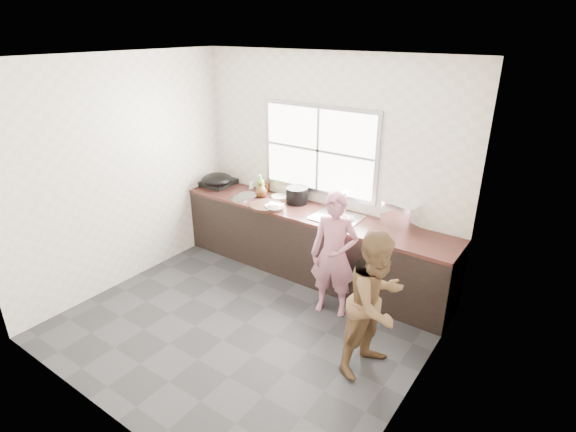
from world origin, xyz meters
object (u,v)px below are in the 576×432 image
Objects in this scene: woman at (334,259)px; black_pot at (297,195)px; bowl_mince at (275,208)px; bottle_brown_short at (261,190)px; dish_rack at (401,214)px; pot_lid_left at (239,199)px; burner at (217,182)px; glass_jar at (251,185)px; bowl_held at (348,218)px; plate_food at (280,197)px; bottle_brown_tall at (265,186)px; pot_lid_right at (248,195)px; cutting_board at (266,206)px; bottle_green at (261,185)px; person_side at (376,303)px; bowl_crabs at (338,220)px; wok at (217,179)px.

woman is 1.22m from black_pot.
bottle_brown_short is (-0.42, 0.25, 0.07)m from bowl_mince.
pot_lid_left is (-2.05, -0.41, -0.13)m from dish_rack.
bowl_mince is (-1.04, 0.34, 0.24)m from woman.
black_pot is 0.63× the size of burner.
burner is (-0.51, -0.14, -0.01)m from glass_jar.
pot_lid_left is at bearing -172.74° from bowl_held.
bottle_brown_short reaches higher than plate_food.
black_pot is 1.62× the size of bottle_brown_tall.
bottle_brown_tall is 0.77m from burner.
pot_lid_right is (0.01, 0.16, 0.00)m from pot_lid_left.
cutting_board is at bearing 180.00° from bowl_mince.
dish_rack is at bearing 6.99° from pot_lid_right.
bowl_held is 0.66× the size of black_pot.
bottle_green is at bearing -26.57° from glass_jar.
person_side is 2.87m from glass_jar.
pot_lid_left is (-0.46, 0.03, -0.01)m from cutting_board.
bottle_brown_tall is at bearing 165.91° from bowl_crabs.
woman is 1.25m from cutting_board.
woman is at bearing -18.18° from bowl_mince.
plate_food is 0.56× the size of wok.
woman is at bearing -64.76° from bowl_crabs.
plate_food is at bearing 42.28° from pot_lid_left.
bottle_brown_short is (-1.25, 0.15, 0.06)m from bowl_crabs.
black_pot is 0.55m from bottle_green.
plate_food is at bearing 32.72° from bottle_brown_short.
cutting_board is 0.40m from plate_food.
woman is 0.95× the size of person_side.
dish_rack is 2.09m from pot_lid_left.
black_pot is at bearing 13.45° from pot_lid_right.
bowl_held is 0.99× the size of bottle_brown_short.
pot_lid_right is (-0.18, -0.06, -0.09)m from bottle_brown_short.
bottle_brown_short is at bearing -147.28° from plate_food.
pot_lid_left is (0.50, -0.12, -0.13)m from wok.
bowl_mince is 1.20× the size of bottle_brown_short.
dish_rack is (0.55, 0.22, 0.11)m from bowl_held.
dish_rack is at bearing 47.78° from woman.
cutting_board is 0.14m from bowl_mince.
bottle_brown_short is at bearing -161.23° from dish_rack.
bottle_brown_short is 0.30m from pot_lid_left.
black_pot is 0.70m from pot_lid_right.
woman is 0.93m from person_side.
bowl_mince is 2.43× the size of glass_jar.
bottle_brown_tall is 0.47× the size of dish_rack.
bowl_held is at bearing 1.14° from pot_lid_right.
plate_food is at bearing 70.95° from person_side.
wok is at bearing -178.02° from bowl_held.
burner reaches higher than bowl_mince.
bowl_held is 0.82m from black_pot.
cutting_board is 0.49m from pot_lid_right.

